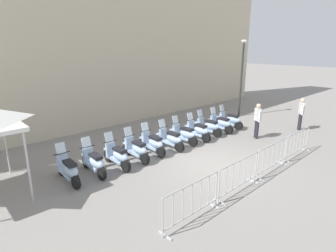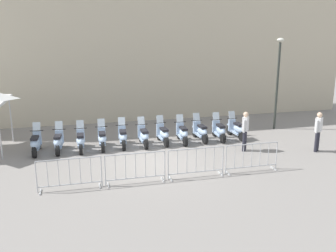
{
  "view_description": "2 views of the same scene",
  "coord_description": "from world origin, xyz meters",
  "px_view_note": "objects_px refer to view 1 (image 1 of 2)",
  "views": [
    {
      "loc": [
        -7.82,
        -6.16,
        4.35
      ],
      "look_at": [
        -0.66,
        1.77,
        1.27
      ],
      "focal_mm": 29.5,
      "sensor_mm": 36.0,
      "label": 1
    },
    {
      "loc": [
        -2.64,
        -13.33,
        4.88
      ],
      "look_at": [
        1.13,
        2.44,
        0.82
      ],
      "focal_mm": 38.68,
      "sensor_mm": 36.0,
      "label": 2
    }
  ],
  "objects_px": {
    "motorcycle_7": "(198,131)",
    "barrier_segment_3": "(297,144)",
    "motorcycle_1": "(94,162)",
    "motorcycle_5": "(171,139)",
    "barrier_segment_2": "(272,157)",
    "officer_near_row_end": "(257,119)",
    "motorcycle_10": "(230,120)",
    "motorcycle_8": "(208,126)",
    "motorcycle_3": "(136,149)",
    "motorcycle_4": "(153,143)",
    "barrier_segment_1": "(239,176)",
    "motorcycle_9": "(221,123)",
    "motorcycle_0": "(69,170)",
    "motorcycle_2": "(118,156)",
    "barrier_segment_0": "(192,202)",
    "officer_mid_plaza": "(301,112)",
    "street_lamp": "(242,70)",
    "motorcycle_6": "(184,134)"
  },
  "relations": [
    {
      "from": "motorcycle_7",
      "to": "barrier_segment_3",
      "type": "xyz_separation_m",
      "value": [
        1.48,
        -4.12,
        0.07
      ]
    },
    {
      "from": "barrier_segment_1",
      "to": "barrier_segment_2",
      "type": "relative_size",
      "value": 1.0
    },
    {
      "from": "motorcycle_0",
      "to": "motorcycle_3",
      "type": "height_order",
      "value": "same"
    },
    {
      "from": "motorcycle_4",
      "to": "officer_mid_plaza",
      "type": "distance_m",
      "value": 8.51
    },
    {
      "from": "motorcycle_1",
      "to": "officer_near_row_end",
      "type": "bearing_deg",
      "value": -11.95
    },
    {
      "from": "motorcycle_6",
      "to": "barrier_segment_3",
      "type": "bearing_deg",
      "value": -59.96
    },
    {
      "from": "motorcycle_9",
      "to": "barrier_segment_1",
      "type": "bearing_deg",
      "value": -137.56
    },
    {
      "from": "officer_mid_plaza",
      "to": "officer_near_row_end",
      "type": "bearing_deg",
      "value": 164.74
    },
    {
      "from": "barrier_segment_2",
      "to": "barrier_segment_3",
      "type": "xyz_separation_m",
      "value": [
        2.16,
        0.05,
        0.0
      ]
    },
    {
      "from": "motorcycle_0",
      "to": "motorcycle_10",
      "type": "bearing_deg",
      "value": 1.52
    },
    {
      "from": "motorcycle_7",
      "to": "motorcycle_8",
      "type": "height_order",
      "value": "same"
    },
    {
      "from": "barrier_segment_0",
      "to": "motorcycle_3",
      "type": "bearing_deg",
      "value": 72.99
    },
    {
      "from": "motorcycle_0",
      "to": "motorcycle_5",
      "type": "distance_m",
      "value": 4.63
    },
    {
      "from": "motorcycle_3",
      "to": "barrier_segment_2",
      "type": "relative_size",
      "value": 0.83
    },
    {
      "from": "motorcycle_5",
      "to": "motorcycle_7",
      "type": "bearing_deg",
      "value": 1.71
    },
    {
      "from": "motorcycle_8",
      "to": "motorcycle_9",
      "type": "distance_m",
      "value": 0.92
    },
    {
      "from": "motorcycle_0",
      "to": "motorcycle_2",
      "type": "xyz_separation_m",
      "value": [
        1.85,
        -0.04,
        0.0
      ]
    },
    {
      "from": "street_lamp",
      "to": "barrier_segment_3",
      "type": "bearing_deg",
      "value": -126.24
    },
    {
      "from": "motorcycle_10",
      "to": "barrier_segment_3",
      "type": "bearing_deg",
      "value": -106.93
    },
    {
      "from": "barrier_segment_0",
      "to": "barrier_segment_3",
      "type": "xyz_separation_m",
      "value": [
        6.47,
        0.15,
        0.0
      ]
    },
    {
      "from": "motorcycle_10",
      "to": "barrier_segment_3",
      "type": "xyz_separation_m",
      "value": [
        -1.29,
        -4.25,
        0.07
      ]
    },
    {
      "from": "motorcycle_7",
      "to": "barrier_segment_0",
      "type": "height_order",
      "value": "motorcycle_7"
    },
    {
      "from": "motorcycle_5",
      "to": "barrier_segment_2",
      "type": "relative_size",
      "value": 0.83
    },
    {
      "from": "barrier_segment_2",
      "to": "motorcycle_5",
      "type": "bearing_deg",
      "value": 105.93
    },
    {
      "from": "motorcycle_4",
      "to": "motorcycle_10",
      "type": "relative_size",
      "value": 1.0
    },
    {
      "from": "motorcycle_1",
      "to": "motorcycle_4",
      "type": "bearing_deg",
      "value": 3.13
    },
    {
      "from": "motorcycle_0",
      "to": "motorcycle_3",
      "type": "relative_size",
      "value": 1.0
    },
    {
      "from": "motorcycle_7",
      "to": "motorcycle_10",
      "type": "relative_size",
      "value": 1.0
    },
    {
      "from": "motorcycle_5",
      "to": "barrier_segment_1",
      "type": "xyz_separation_m",
      "value": [
        -0.98,
        -4.16,
        0.07
      ]
    },
    {
      "from": "barrier_segment_0",
      "to": "motorcycle_1",
      "type": "bearing_deg",
      "value": 97.75
    },
    {
      "from": "motorcycle_0",
      "to": "officer_near_row_end",
      "type": "xyz_separation_m",
      "value": [
        8.77,
        -1.66,
        0.53
      ]
    },
    {
      "from": "motorcycle_7",
      "to": "motorcycle_2",
      "type": "bearing_deg",
      "value": -178.12
    },
    {
      "from": "motorcycle_1",
      "to": "motorcycle_5",
      "type": "bearing_deg",
      "value": 0.92
    },
    {
      "from": "street_lamp",
      "to": "officer_near_row_end",
      "type": "height_order",
      "value": "street_lamp"
    },
    {
      "from": "barrier_segment_0",
      "to": "barrier_segment_2",
      "type": "xyz_separation_m",
      "value": [
        4.31,
        0.1,
        0.0
      ]
    },
    {
      "from": "motorcycle_1",
      "to": "motorcycle_4",
      "type": "distance_m",
      "value": 2.77
    },
    {
      "from": "motorcycle_2",
      "to": "officer_near_row_end",
      "type": "distance_m",
      "value": 7.12
    },
    {
      "from": "motorcycle_7",
      "to": "barrier_segment_1",
      "type": "relative_size",
      "value": 0.83
    },
    {
      "from": "motorcycle_5",
      "to": "barrier_segment_1",
      "type": "relative_size",
      "value": 0.83
    },
    {
      "from": "motorcycle_4",
      "to": "motorcycle_8",
      "type": "distance_m",
      "value": 3.71
    },
    {
      "from": "motorcycle_1",
      "to": "motorcycle_4",
      "type": "relative_size",
      "value": 1.0
    },
    {
      "from": "motorcycle_6",
      "to": "motorcycle_7",
      "type": "height_order",
      "value": "same"
    },
    {
      "from": "motorcycle_0",
      "to": "street_lamp",
      "type": "relative_size",
      "value": 0.36
    },
    {
      "from": "motorcycle_4",
      "to": "officer_mid_plaza",
      "type": "relative_size",
      "value": 1.0
    },
    {
      "from": "motorcycle_6",
      "to": "officer_near_row_end",
      "type": "height_order",
      "value": "officer_near_row_end"
    },
    {
      "from": "motorcycle_9",
      "to": "motorcycle_7",
      "type": "bearing_deg",
      "value": -178.28
    },
    {
      "from": "motorcycle_10",
      "to": "officer_near_row_end",
      "type": "height_order",
      "value": "officer_near_row_end"
    },
    {
      "from": "motorcycle_3",
      "to": "barrier_segment_1",
      "type": "distance_m",
      "value": 4.24
    },
    {
      "from": "barrier_segment_1",
      "to": "street_lamp",
      "type": "xyz_separation_m",
      "value": [
        8.35,
        5.62,
        2.43
      ]
    },
    {
      "from": "motorcycle_3",
      "to": "officer_mid_plaza",
      "type": "distance_m",
      "value": 9.36
    }
  ]
}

